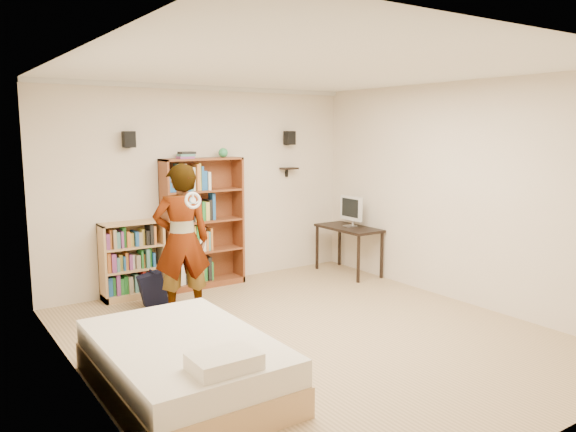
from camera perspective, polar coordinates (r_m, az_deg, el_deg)
name	(u,v)px	position (r m, az deg, el deg)	size (l,w,h in m)	color
ground	(312,335)	(5.97, 2.45, -12.02)	(4.50, 5.00, 0.01)	tan
room_shell	(313,166)	(5.59, 2.57, 5.11)	(4.52, 5.02, 2.71)	beige
crown_molding	(314,72)	(5.61, 2.64, 14.41)	(4.50, 5.00, 0.06)	silver
speaker_left	(129,139)	(7.25, -15.86, 7.50)	(0.14, 0.12, 0.20)	black
speaker_right	(290,138)	(8.32, 0.16, 7.94)	(0.14, 0.12, 0.20)	black
wall_shelf	(289,168)	(8.35, 0.12, 4.86)	(0.25, 0.16, 0.03)	black
tall_bookshelf	(203,223)	(7.65, -8.62, -0.71)	(1.10, 0.32, 1.75)	brown
low_bookshelf	(133,260)	(7.37, -15.51, -4.33)	(0.78, 0.29, 0.98)	tan
computer_desk	(348,250)	(8.38, 6.15, -3.47)	(0.51, 1.03, 0.70)	black
imac	(350,211)	(8.33, 6.34, 0.47)	(0.09, 0.45, 0.45)	silver
daybed	(184,358)	(4.78, -10.56, -13.98)	(1.24, 1.91, 0.56)	silver
person	(182,240)	(6.48, -10.73, -2.44)	(0.64, 0.42, 1.75)	black
wii_wheel	(193,200)	(6.11, -9.65, 1.57)	(0.19, 0.19, 0.03)	silver
navy_bag	(153,289)	(7.03, -13.60, -7.22)	(0.31, 0.20, 0.42)	black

